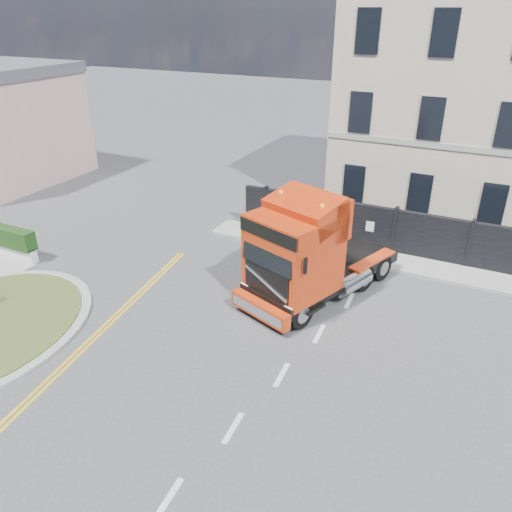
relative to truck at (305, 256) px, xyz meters
The scene contains 5 objects.
ground 4.62m from the truck, 117.77° to the right, with size 120.00×120.00×0.00m, color #424244.
hoarding_fence 6.98m from the truck, 48.87° to the left, with size 18.80×0.25×2.00m.
georgian_building 13.93m from the truck, 72.50° to the left, with size 12.30×10.30×12.80m.
pavement_far 6.14m from the truck, 47.15° to the left, with size 20.00×1.60×0.12m, color gray.
truck is the anchor object (origin of this frame).
Camera 1 is at (7.30, -10.89, 9.57)m, focal length 35.00 mm.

